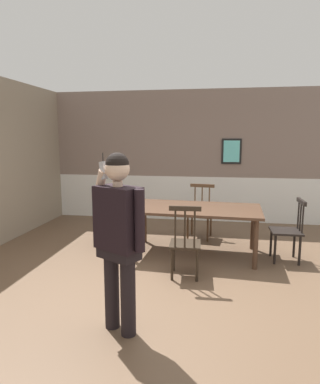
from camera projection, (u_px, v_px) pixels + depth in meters
ground_plane at (160, 285)px, 4.21m from camera, size 7.73×7.73×0.00m
room_back_partition at (187, 159)px, 7.41m from camera, size 6.04×0.17×2.85m
dining_table at (194, 212)px, 5.24m from camera, size 2.10×1.20×0.75m
chair_near_window at (200, 213)px, 6.17m from camera, size 0.51×0.51×0.97m
chair_by_doorway at (185, 243)px, 4.38m from camera, size 0.42×0.42×0.99m
chair_at_table_head at (109, 220)px, 5.58m from camera, size 0.44×0.44×1.01m
chair_opposite_corner at (288, 230)px, 4.97m from camera, size 0.43×0.43×0.93m
person_figure at (119, 231)px, 3.05m from camera, size 0.53×0.41×1.69m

